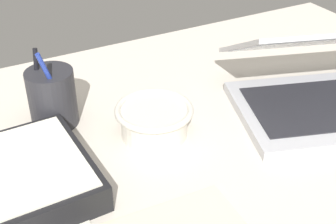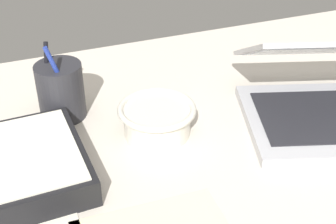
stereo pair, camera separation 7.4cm
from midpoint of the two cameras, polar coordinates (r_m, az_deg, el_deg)
The scene contains 3 objects.
desk_top at distance 72.85cm, azimuth 5.01°, elevation -8.58°, with size 140.00×100.00×2.00cm, color beige.
bowl at distance 79.29cm, azimuth 1.31°, elevation -0.89°, with size 13.35×13.35×5.46cm.
pen_cup at distance 84.36cm, azimuth -10.53°, elevation 2.48°, with size 8.26×8.26×15.08cm.
Camera 2 is at (-22.30, -49.96, 49.01)cm, focal length 50.00 mm.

